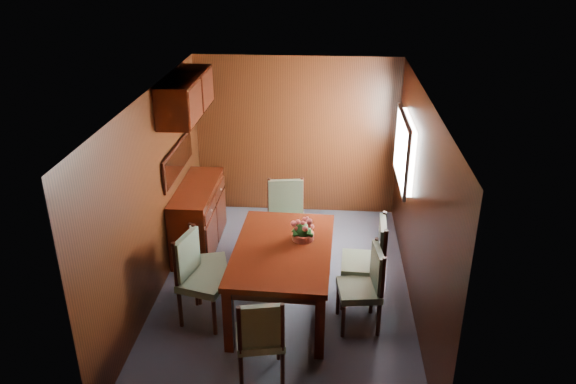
# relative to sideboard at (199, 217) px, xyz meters

# --- Properties ---
(ground) EXTENTS (4.50, 4.50, 0.00)m
(ground) POSITION_rel_sideboard_xyz_m (1.25, -1.00, -0.45)
(ground) COLOR #333746
(ground) RESTS_ON ground
(room_shell) EXTENTS (3.06, 4.52, 2.41)m
(room_shell) POSITION_rel_sideboard_xyz_m (1.15, -0.67, 1.18)
(room_shell) COLOR black
(room_shell) RESTS_ON ground
(sideboard) EXTENTS (0.48, 1.40, 0.90)m
(sideboard) POSITION_rel_sideboard_xyz_m (0.00, 0.00, 0.00)
(sideboard) COLOR black
(sideboard) RESTS_ON ground
(dining_table) EXTENTS (1.13, 1.75, 0.80)m
(dining_table) POSITION_rel_sideboard_xyz_m (1.26, -1.34, 0.24)
(dining_table) COLOR black
(dining_table) RESTS_ON ground
(chair_left_near) EXTENTS (0.59, 0.61, 1.05)m
(chair_left_near) POSITION_rel_sideboard_xyz_m (0.35, -1.59, 0.13)
(chair_left_near) COLOR black
(chair_left_near) RESTS_ON ground
(chair_left_far) EXTENTS (0.50, 0.51, 0.89)m
(chair_left_far) POSITION_rel_sideboard_xyz_m (0.31, -1.16, 0.04)
(chair_left_far) COLOR black
(chair_left_far) RESTS_ON ground
(chair_right_near) EXTENTS (0.50, 0.51, 0.97)m
(chair_right_near) POSITION_rel_sideboard_xyz_m (2.18, -1.58, 0.09)
(chair_right_near) COLOR black
(chair_right_near) RESTS_ON ground
(chair_right_far) EXTENTS (0.51, 0.53, 1.07)m
(chair_right_far) POSITION_rel_sideboard_xyz_m (2.25, -1.12, 0.14)
(chair_right_far) COLOR black
(chair_right_far) RESTS_ON ground
(chair_head) EXTENTS (0.52, 0.51, 0.95)m
(chair_head) POSITION_rel_sideboard_xyz_m (1.15, -2.50, 0.08)
(chair_head) COLOR black
(chair_head) RESTS_ON ground
(chair_foot) EXTENTS (0.56, 0.54, 1.05)m
(chair_foot) POSITION_rel_sideboard_xyz_m (1.20, -0.12, 0.14)
(chair_foot) COLOR black
(chair_foot) RESTS_ON ground
(flower_centerpiece) EXTENTS (0.27, 0.27, 0.27)m
(flower_centerpiece) POSITION_rel_sideboard_xyz_m (1.47, -1.14, 0.48)
(flower_centerpiece) COLOR #CB553E
(flower_centerpiece) RESTS_ON dining_table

